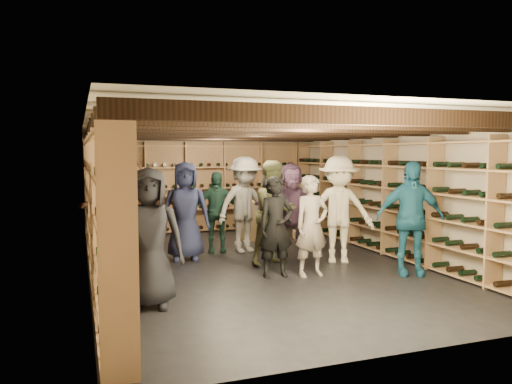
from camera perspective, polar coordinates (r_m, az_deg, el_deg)
The scene contains 22 objects.
ground at distance 8.56m, azimuth 0.35°, elevation -8.29°, with size 8.00×8.00×0.00m, color black.
walls at distance 8.38m, azimuth 0.35°, elevation -0.26°, with size 5.52×8.02×2.40m.
ceiling at distance 8.36m, azimuth 0.35°, elevation 7.96°, with size 5.50×8.00×0.01m, color beige.
ceiling_joists at distance 8.35m, azimuth 0.35°, elevation 7.01°, with size 5.40×7.12×0.18m.
wine_rack_left at distance 7.89m, azimuth -17.48°, elevation -1.67°, with size 0.32×7.50×2.15m.
wine_rack_right at distance 9.57m, azimuth 14.96°, elevation -0.57°, with size 0.32×7.50×2.15m.
wine_rack_back at distance 12.04m, azimuth -5.90°, elevation 0.57°, with size 4.70×0.30×2.15m.
crate_stack_left at distance 10.87m, azimuth -0.86°, elevation -3.27°, with size 0.59×0.51×0.85m.
crate_stack_right at distance 10.51m, azimuth 1.78°, elevation -4.95°, with size 0.55×0.41×0.34m.
crate_loose at distance 11.18m, azimuth 5.61°, elevation -4.84°, with size 0.50×0.33×0.17m, color #A28B55.
person_0 at distance 6.23m, azimuth -12.13°, elevation -5.14°, with size 0.84×0.55×1.72m, color black.
person_1 at distance 7.61m, azimuth 2.30°, elevation -4.02°, with size 0.56×0.37×1.53m, color black.
person_2 at distance 8.42m, azimuth 2.16°, elevation -2.41°, with size 0.86×0.67×1.76m, color brown.
person_3 at distance 8.71m, azimuth 9.45°, elevation -1.99°, with size 1.19×0.68×1.84m, color beige.
person_4 at distance 8.09m, azimuth 17.20°, elevation -2.88°, with size 1.04×0.43×1.77m, color #206485.
person_5 at distance 9.12m, azimuth -14.23°, elevation -1.82°, with size 1.69×0.54×1.83m, color brown.
person_6 at distance 8.89m, azimuth -8.06°, elevation -2.16°, with size 0.85×0.55×1.74m, color #1F2446.
person_7 at distance 7.69m, azimuth 6.39°, elevation -3.89°, with size 0.57×0.37×1.55m, color gray.
person_9 at distance 9.48m, azimuth -1.29°, elevation -1.47°, with size 1.17×0.68×1.82m, color #9E9C91.
person_10 at distance 9.53m, azimuth -4.59°, elevation -2.27°, with size 0.91×0.38×1.54m, color #224739.
person_11 at distance 10.04m, azimuth 4.05°, elevation -1.50°, with size 1.57×0.50×1.69m, color #7D527B.
person_12 at distance 9.65m, azimuth 1.87°, elevation -2.05°, with size 0.78×0.51×1.59m, color #313035.
Camera 1 is at (-2.86, -7.84, 1.89)m, focal length 35.00 mm.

